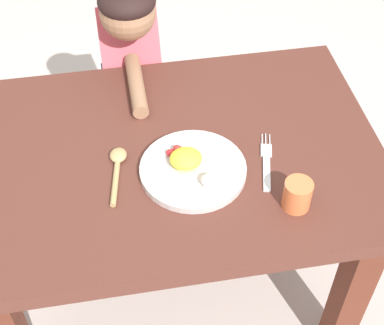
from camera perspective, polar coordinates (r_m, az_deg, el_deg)
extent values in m
plane|color=beige|center=(2.03, -1.66, -12.09)|extent=(8.00, 8.00, 0.00)
cube|color=#552B22|center=(1.52, -2.18, 0.53)|extent=(1.10, 0.75, 0.04)
cube|color=#5A281A|center=(1.72, 15.32, -12.09)|extent=(0.08, 0.08, 0.62)
cube|color=#5A281A|center=(1.98, -16.44, -1.91)|extent=(0.08, 0.08, 0.62)
cube|color=#5A281A|center=(2.03, 9.81, 1.39)|extent=(0.08, 0.08, 0.62)
cylinder|color=beige|center=(1.44, 0.10, -0.71)|extent=(0.27, 0.27, 0.02)
ellipsoid|color=yellow|center=(1.43, -0.61, 0.39)|extent=(0.08, 0.07, 0.04)
ellipsoid|color=red|center=(1.46, -1.35, 1.22)|extent=(0.04, 0.04, 0.02)
ellipsoid|color=red|center=(1.46, -2.09, 0.98)|extent=(0.03, 0.02, 0.02)
ellipsoid|color=silver|center=(1.39, 1.74, -1.72)|extent=(0.04, 0.04, 0.03)
cube|color=silver|center=(1.46, 7.32, -1.07)|extent=(0.05, 0.12, 0.01)
cube|color=silver|center=(1.51, 7.28, 1.17)|extent=(0.04, 0.05, 0.01)
cylinder|color=silver|center=(1.54, 7.62, 2.22)|extent=(0.01, 0.04, 0.00)
cylinder|color=silver|center=(1.54, 7.25, 2.24)|extent=(0.01, 0.04, 0.00)
cylinder|color=silver|center=(1.54, 6.89, 2.26)|extent=(0.01, 0.04, 0.00)
cylinder|color=tan|center=(1.43, -7.52, -2.04)|extent=(0.04, 0.14, 0.01)
ellipsoid|color=tan|center=(1.49, -7.24, 0.78)|extent=(0.05, 0.06, 0.02)
cylinder|color=#E87240|center=(1.38, 10.27, -3.12)|extent=(0.07, 0.07, 0.08)
cube|color=navy|center=(2.16, -5.46, 3.37)|extent=(0.20, 0.14, 0.52)
cube|color=#CC4C59|center=(1.85, -6.05, 10.45)|extent=(0.18, 0.27, 0.33)
sphere|color=#9E7051|center=(1.68, -6.33, 14.43)|extent=(0.16, 0.16, 0.16)
ellipsoid|color=black|center=(1.66, -6.43, 15.47)|extent=(0.16, 0.16, 0.09)
cylinder|color=#9E7051|center=(1.67, -5.47, 7.58)|extent=(0.04, 0.24, 0.04)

